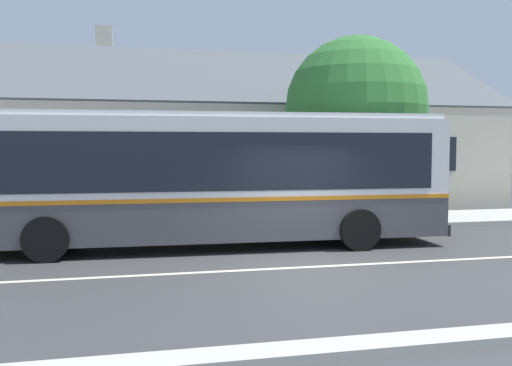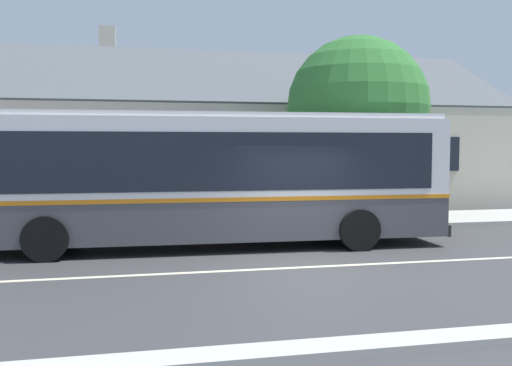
% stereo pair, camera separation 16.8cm
% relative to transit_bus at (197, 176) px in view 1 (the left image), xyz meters
% --- Properties ---
extents(ground_plane, '(300.00, 300.00, 0.00)m').
position_rel_transit_bus_xyz_m(ground_plane, '(2.13, -2.90, -1.76)').
color(ground_plane, '#38383A').
extents(sidewalk_far, '(60.00, 3.00, 0.15)m').
position_rel_transit_bus_xyz_m(sidewalk_far, '(2.13, 3.10, -1.68)').
color(sidewalk_far, '#ADAAA3').
rests_on(sidewalk_far, ground).
extents(curb_near, '(60.00, 0.50, 0.12)m').
position_rel_transit_bus_xyz_m(curb_near, '(2.13, -7.65, -1.70)').
color(curb_near, '#ADAAA3').
rests_on(curb_near, ground).
extents(lane_divider_stripe, '(60.00, 0.16, 0.01)m').
position_rel_transit_bus_xyz_m(lane_divider_stripe, '(2.13, -2.90, -1.76)').
color(lane_divider_stripe, beige).
rests_on(lane_divider_stripe, ground).
extents(community_building, '(21.00, 10.92, 7.73)m').
position_rel_transit_bus_xyz_m(community_building, '(3.08, 11.23, 0.38)').
color(community_building, beige).
rests_on(community_building, ground).
extents(transit_bus, '(12.32, 3.04, 3.28)m').
position_rel_transit_bus_xyz_m(transit_bus, '(0.00, 0.00, 0.00)').
color(transit_bus, '#47474C').
rests_on(transit_bus, ground).
extents(street_tree_primary, '(4.65, 4.65, 6.10)m').
position_rel_transit_bus_xyz_m(street_tree_primary, '(5.77, 3.79, 2.01)').
color(street_tree_primary, '#4C3828').
rests_on(street_tree_primary, ground).
extents(bus_stop_sign, '(0.36, 0.07, 2.40)m').
position_rel_transit_bus_xyz_m(bus_stop_sign, '(6.54, 2.09, -0.12)').
color(bus_stop_sign, gray).
rests_on(bus_stop_sign, sidewalk_far).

